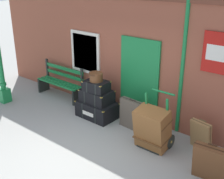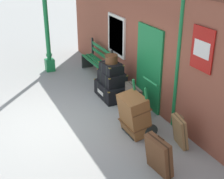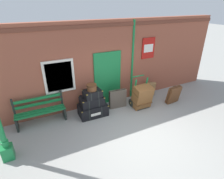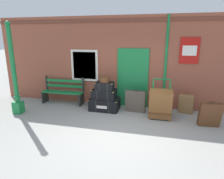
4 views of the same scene
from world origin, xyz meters
TOP-DOWN VIEW (x-y plane):
  - ground_plane at (0.00, 0.00)m, footprint 60.00×60.00m
  - brick_facade at (-0.01, 2.60)m, footprint 10.40×0.35m
  - lamp_post at (-3.54, 0.86)m, footprint 0.28×0.28m
  - platform_bench at (-2.55, 2.16)m, footprint 1.60×0.43m
  - steamer_trunk_base at (-0.81, 1.83)m, footprint 1.02×0.68m
  - steamer_trunk_middle at (-0.83, 1.84)m, footprint 0.82×0.56m
  - steamer_trunk_top at (-0.81, 1.81)m, footprint 0.64×0.49m
  - round_hatbox at (-0.82, 1.82)m, footprint 0.35×0.35m
  - porters_trolley at (1.07, 1.65)m, footprint 0.71×0.56m
  - large_brown_trunk at (1.07, 1.47)m, footprint 0.70×0.58m
  - suitcase_tan at (1.89, 2.09)m, footprint 0.49×0.32m
  - suitcase_slate at (0.24, 1.91)m, footprint 0.69×0.21m
  - suitcase_oxblood at (2.43, 1.23)m, footprint 0.60×0.34m

SIDE VIEW (x-z plane):
  - ground_plane at x=0.00m, z-range 0.00..0.00m
  - steamer_trunk_base at x=-0.81m, z-range 0.00..0.42m
  - porters_trolley at x=1.07m, z-range -0.33..0.88m
  - suitcase_tan at x=1.89m, z-range -0.01..0.68m
  - suitcase_oxblood at x=2.43m, z-range -0.01..0.74m
  - suitcase_slate at x=0.24m, z-range -0.02..0.75m
  - platform_bench at x=-2.55m, z-range -0.06..0.95m
  - large_brown_trunk at x=1.07m, z-range 0.00..0.94m
  - steamer_trunk_middle at x=-0.83m, z-range 0.42..0.74m
  - steamer_trunk_top at x=-0.81m, z-range 0.74..1.00m
  - lamp_post at x=-3.54m, z-range -0.36..2.59m
  - round_hatbox at x=-0.82m, z-range 1.01..1.23m
  - brick_facade at x=-0.01m, z-range 0.00..3.20m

